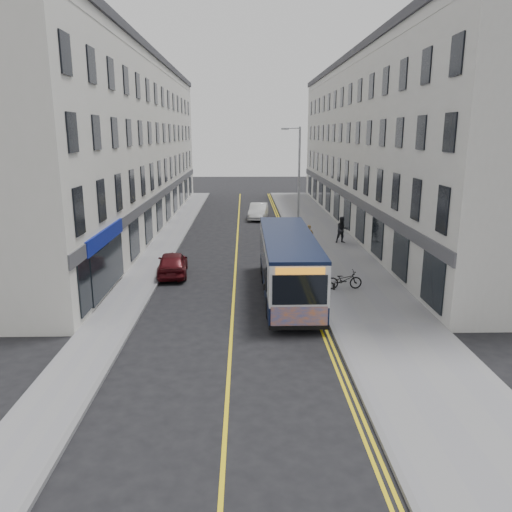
{
  "coord_description": "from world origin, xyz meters",
  "views": [
    {
      "loc": [
        0.54,
        -19.98,
        7.58
      ],
      "look_at": [
        1.1,
        4.22,
        1.6
      ],
      "focal_mm": 35.0,
      "sensor_mm": 36.0,
      "label": 1
    }
  ],
  "objects_px": {
    "streetlamp": "(298,182)",
    "car_maroon": "(173,263)",
    "bicycle": "(344,280)",
    "pedestrian_far": "(342,230)",
    "city_bus": "(288,263)",
    "car_white": "(258,211)",
    "pedestrian_near": "(309,237)"
  },
  "relations": [
    {
      "from": "city_bus",
      "to": "bicycle",
      "type": "bearing_deg",
      "value": 11.01
    },
    {
      "from": "streetlamp",
      "to": "car_maroon",
      "type": "xyz_separation_m",
      "value": [
        -7.57,
        -7.6,
        -3.71
      ]
    },
    {
      "from": "bicycle",
      "to": "pedestrian_near",
      "type": "xyz_separation_m",
      "value": [
        -0.62,
        8.77,
        0.34
      ]
    },
    {
      "from": "city_bus",
      "to": "car_white",
      "type": "height_order",
      "value": "city_bus"
    },
    {
      "from": "streetlamp",
      "to": "pedestrian_near",
      "type": "relative_size",
      "value": 4.99
    },
    {
      "from": "city_bus",
      "to": "pedestrian_far",
      "type": "xyz_separation_m",
      "value": [
        4.74,
        11.12,
        -0.58
      ]
    },
    {
      "from": "bicycle",
      "to": "pedestrian_far",
      "type": "bearing_deg",
      "value": -13.73
    },
    {
      "from": "pedestrian_near",
      "to": "car_white",
      "type": "distance_m",
      "value": 12.96
    },
    {
      "from": "pedestrian_near",
      "to": "car_white",
      "type": "xyz_separation_m",
      "value": [
        -2.99,
        12.61,
        -0.22
      ]
    },
    {
      "from": "pedestrian_near",
      "to": "pedestrian_far",
      "type": "distance_m",
      "value": 3.12
    },
    {
      "from": "streetlamp",
      "to": "car_maroon",
      "type": "height_order",
      "value": "streetlamp"
    },
    {
      "from": "bicycle",
      "to": "pedestrian_near",
      "type": "relative_size",
      "value": 1.1
    },
    {
      "from": "bicycle",
      "to": "streetlamp",
      "type": "bearing_deg",
      "value": 3.22
    },
    {
      "from": "car_white",
      "to": "car_maroon",
      "type": "height_order",
      "value": "car_white"
    },
    {
      "from": "car_maroon",
      "to": "pedestrian_far",
      "type": "bearing_deg",
      "value": -149.92
    },
    {
      "from": "streetlamp",
      "to": "car_maroon",
      "type": "relative_size",
      "value": 2.03
    },
    {
      "from": "car_white",
      "to": "bicycle",
      "type": "bearing_deg",
      "value": -73.48
    },
    {
      "from": "city_bus",
      "to": "pedestrian_far",
      "type": "height_order",
      "value": "city_bus"
    },
    {
      "from": "city_bus",
      "to": "car_maroon",
      "type": "relative_size",
      "value": 2.59
    },
    {
      "from": "city_bus",
      "to": "pedestrian_far",
      "type": "relative_size",
      "value": 5.54
    },
    {
      "from": "city_bus",
      "to": "car_maroon",
      "type": "distance_m",
      "value": 7.04
    },
    {
      "from": "city_bus",
      "to": "bicycle",
      "type": "distance_m",
      "value": 3.05
    },
    {
      "from": "streetlamp",
      "to": "car_maroon",
      "type": "bearing_deg",
      "value": -134.89
    },
    {
      "from": "city_bus",
      "to": "pedestrian_near",
      "type": "relative_size",
      "value": 6.34
    },
    {
      "from": "pedestrian_far",
      "to": "car_white",
      "type": "distance_m",
      "value": 12.13
    },
    {
      "from": "pedestrian_near",
      "to": "pedestrian_far",
      "type": "xyz_separation_m",
      "value": [
        2.54,
        1.81,
        0.12
      ]
    },
    {
      "from": "car_maroon",
      "to": "car_white",
      "type": "bearing_deg",
      "value": -110.86
    },
    {
      "from": "pedestrian_far",
      "to": "streetlamp",
      "type": "bearing_deg",
      "value": 172.47
    },
    {
      "from": "streetlamp",
      "to": "pedestrian_far",
      "type": "relative_size",
      "value": 4.36
    },
    {
      "from": "pedestrian_near",
      "to": "city_bus",
      "type": "bearing_deg",
      "value": -86.83
    },
    {
      "from": "city_bus",
      "to": "pedestrian_near",
      "type": "xyz_separation_m",
      "value": [
        2.2,
        9.31,
        -0.69
      ]
    },
    {
      "from": "bicycle",
      "to": "pedestrian_far",
      "type": "xyz_separation_m",
      "value": [
        1.92,
        10.58,
        0.45
      ]
    }
  ]
}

